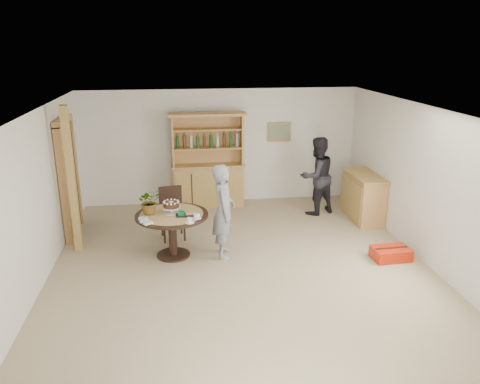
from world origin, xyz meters
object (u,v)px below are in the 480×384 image
object	(u,v)px
hutch	(208,175)
red_suitcase	(391,253)
dining_chair	(172,209)
dining_table	(172,222)
adult_person	(317,176)
teen_boy	(224,211)
sideboard	(363,196)

from	to	relation	value
hutch	red_suitcase	world-z (taller)	hutch
hutch	dining_chair	xyz separation A→B (m)	(-0.79, -1.67, -0.15)
dining_chair	hutch	bearing A→B (deg)	56.36
hutch	dining_table	world-z (taller)	hutch
dining_table	red_suitcase	xyz separation A→B (m)	(3.58, -0.62, -0.50)
adult_person	red_suitcase	distance (m)	2.49
hutch	teen_boy	size ratio (longest dim) A/B	1.28
dining_chair	teen_boy	xyz separation A→B (m)	(0.86, -0.93, 0.26)
hutch	dining_table	distance (m)	2.61
sideboard	red_suitcase	bearing A→B (deg)	-97.30
hutch	red_suitcase	xyz separation A→B (m)	(2.80, -3.11, -0.59)
teen_boy	red_suitcase	world-z (taller)	teen_boy
dining_table	adult_person	xyz separation A→B (m)	(2.96, 1.68, 0.21)
hutch	sideboard	world-z (taller)	hutch
sideboard	teen_boy	distance (m)	3.28
red_suitcase	dining_table	bearing A→B (deg)	167.66
hutch	sideboard	bearing A→B (deg)	-22.21
hutch	sideboard	xyz separation A→B (m)	(3.04, -1.24, -0.22)
sideboard	adult_person	world-z (taller)	adult_person
hutch	dining_chair	world-z (taller)	hutch
hutch	adult_person	size ratio (longest dim) A/B	1.26
adult_person	dining_chair	bearing A→B (deg)	-6.79
dining_chair	adult_person	bearing A→B (deg)	7.72
dining_chair	teen_boy	world-z (taller)	teen_boy
sideboard	teen_boy	xyz separation A→B (m)	(-2.97, -1.35, 0.32)
sideboard	adult_person	xyz separation A→B (m)	(-0.86, 0.43, 0.34)
adult_person	red_suitcase	world-z (taller)	adult_person
dining_table	dining_chair	bearing A→B (deg)	90.79
red_suitcase	dining_chair	bearing A→B (deg)	155.51
dining_table	teen_boy	bearing A→B (deg)	-6.71
teen_boy	adult_person	xyz separation A→B (m)	(2.11, 1.78, 0.02)
dining_chair	adult_person	distance (m)	3.11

